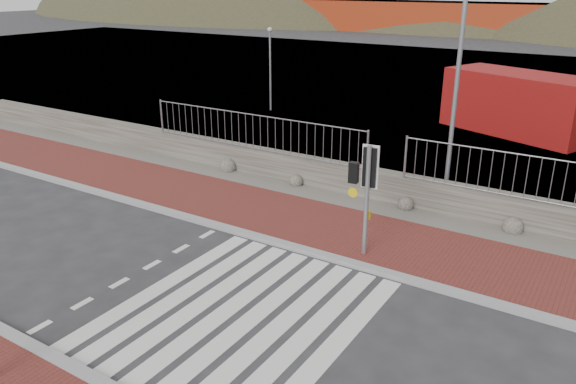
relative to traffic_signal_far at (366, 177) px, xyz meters
The scene contains 11 objects.
ground 4.24m from the traffic_signal_far, 105.33° to the right, with size 220.00×220.00×0.00m, color #28282B.
sidewalk_far 2.39m from the traffic_signal_far, 137.42° to the left, with size 40.00×3.00×0.08m, color maroon.
kerb_far 2.28m from the traffic_signal_far, 148.90° to the right, with size 40.00×0.25×0.12m, color gray.
zebra_crossing 4.24m from the traffic_signal_far, 105.33° to the right, with size 4.62×5.60×0.01m.
gravel_strip 3.66m from the traffic_signal_far, 108.74° to the left, with size 40.00×1.50×0.06m, color #59544C.
stone_wall 4.14m from the traffic_signal_far, 104.89° to the left, with size 40.00×0.60×0.90m, color #47423A.
railing 3.70m from the traffic_signal_far, 105.49° to the left, with size 18.07×0.07×1.22m.
quay 24.41m from the traffic_signal_far, 92.32° to the left, with size 120.00×40.00×0.50m, color #4C4C4F.
traffic_signal_far is the anchor object (origin of this frame).
streetlight 5.05m from the traffic_signal_far, 80.89° to the left, with size 1.57×0.60×7.56m.
shipping_container 14.30m from the traffic_signal_far, 87.51° to the left, with size 6.21×2.59×2.59m, color maroon.
Camera 1 is at (6.00, -7.72, 6.31)m, focal length 35.00 mm.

